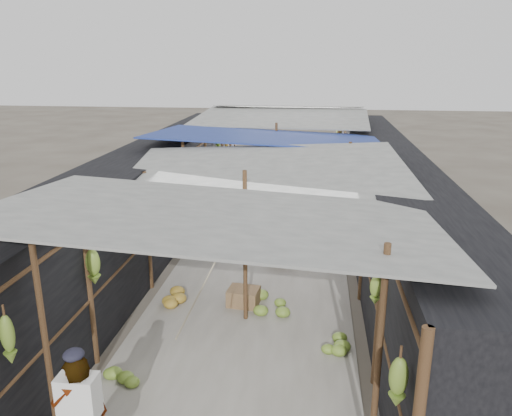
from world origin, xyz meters
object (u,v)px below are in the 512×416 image
at_px(crate_near, 243,297).
at_px(black_basin, 334,192).
at_px(vendor_seated, 313,197).
at_px(shopper_blue, 221,214).

height_order(crate_near, black_basin, crate_near).
height_order(crate_near, vendor_seated, vendor_seated).
bearing_deg(black_basin, crate_near, -102.99).
xyz_separation_m(shopper_blue, vendor_seated, (2.04, 3.54, -0.49)).
bearing_deg(black_basin, shopper_blue, -117.27).
distance_m(black_basin, shopper_blue, 5.96).
distance_m(crate_near, black_basin, 8.04).
relative_size(crate_near, shopper_blue, 0.31).
bearing_deg(crate_near, black_basin, 83.58).
relative_size(crate_near, black_basin, 0.93).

